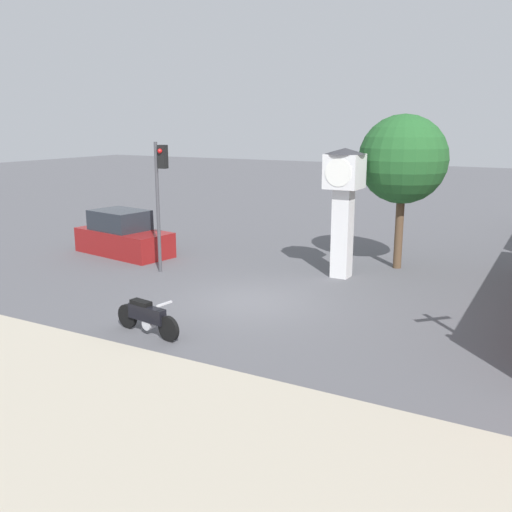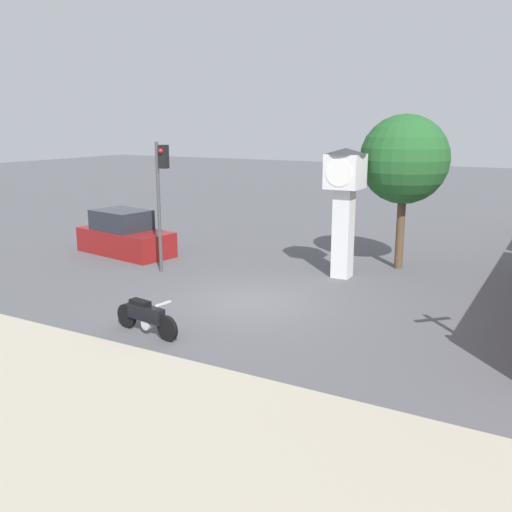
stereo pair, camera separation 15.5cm
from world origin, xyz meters
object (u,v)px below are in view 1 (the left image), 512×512
motorcycle (147,317)px  street_tree (403,160)px  traffic_light (160,184)px  clock_tower (344,192)px  parked_car (123,236)px

motorcycle → street_tree: 11.10m
motorcycle → traffic_light: size_ratio=0.47×
clock_tower → traffic_light: traffic_light is taller
motorcycle → traffic_light: traffic_light is taller
clock_tower → motorcycle: bearing=-106.9°
motorcycle → street_tree: bearing=78.2°
motorcycle → traffic_light: bearing=133.1°
motorcycle → parked_car: 9.52m
street_tree → parked_car: size_ratio=1.26×
motorcycle → parked_car: parked_car is taller
traffic_light → clock_tower: bearing=23.1°
clock_tower → parked_car: clock_tower is taller
street_tree → parked_car: street_tree is taller
traffic_light → street_tree: street_tree is taller
street_tree → clock_tower: bearing=-121.9°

